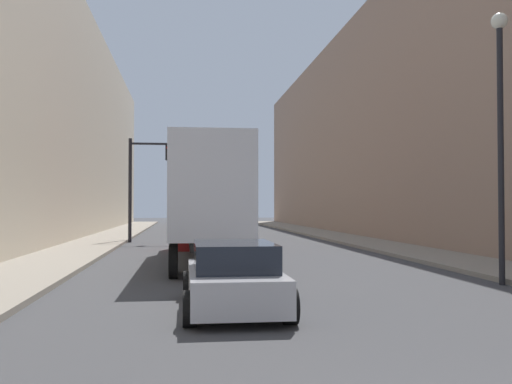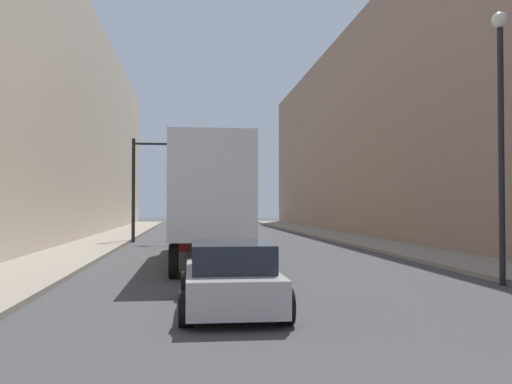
{
  "view_description": "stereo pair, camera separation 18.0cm",
  "coord_description": "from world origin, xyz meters",
  "px_view_note": "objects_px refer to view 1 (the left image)",
  "views": [
    {
      "loc": [
        -2.67,
        -3.3,
        2.11
      ],
      "look_at": [
        -0.56,
        13.33,
        2.53
      ],
      "focal_mm": 40.0,
      "sensor_mm": 36.0,
      "label": 1
    },
    {
      "loc": [
        -2.49,
        -3.32,
        2.11
      ],
      "look_at": [
        -0.56,
        13.33,
        2.53
      ],
      "focal_mm": 40.0,
      "sensor_mm": 36.0,
      "label": 2
    }
  ],
  "objects_px": {
    "semi_truck": "(205,198)",
    "traffic_signal_gantry": "(158,170)",
    "street_lamp": "(500,112)",
    "sedan_car": "(233,278)"
  },
  "relations": [
    {
      "from": "semi_truck",
      "to": "traffic_signal_gantry",
      "type": "relative_size",
      "value": 2.02
    },
    {
      "from": "traffic_signal_gantry",
      "to": "street_lamp",
      "type": "xyz_separation_m",
      "value": [
        9.98,
        -19.51,
        0.42
      ]
    },
    {
      "from": "sedan_car",
      "to": "street_lamp",
      "type": "distance_m",
      "value": 8.92
    },
    {
      "from": "traffic_signal_gantry",
      "to": "sedan_car",
      "type": "bearing_deg",
      "value": -83.57
    },
    {
      "from": "sedan_car",
      "to": "semi_truck",
      "type": "bearing_deg",
      "value": 91.11
    },
    {
      "from": "sedan_car",
      "to": "traffic_signal_gantry",
      "type": "height_order",
      "value": "traffic_signal_gantry"
    },
    {
      "from": "traffic_signal_gantry",
      "to": "street_lamp",
      "type": "bearing_deg",
      "value": -62.91
    },
    {
      "from": "semi_truck",
      "to": "sedan_car",
      "type": "xyz_separation_m",
      "value": [
        0.2,
        -10.6,
        -1.75
      ]
    },
    {
      "from": "semi_truck",
      "to": "traffic_signal_gantry",
      "type": "bearing_deg",
      "value": 101.16
    },
    {
      "from": "semi_truck",
      "to": "sedan_car",
      "type": "relative_size",
      "value": 3.09
    }
  ]
}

